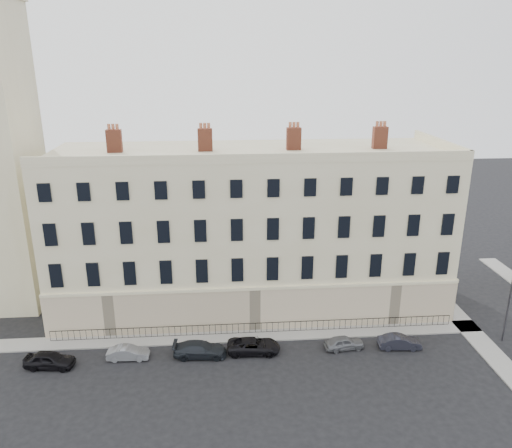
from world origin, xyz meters
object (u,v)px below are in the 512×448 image
object	(u,v)px
car_b	(128,353)
streetlamp	(510,298)
car_d	(254,346)
car_c	(200,349)
car_f	(399,342)
car_a	(50,360)
car_e	(344,343)

from	to	relation	value
car_b	streetlamp	world-z (taller)	streetlamp
car_b	car_d	xyz separation A→B (m)	(10.11, 0.15, 0.05)
car_c	streetlamp	distance (m)	25.96
car_b	car_f	world-z (taller)	car_f
car_b	car_d	bearing A→B (deg)	-87.23
car_b	car_a	bearing A→B (deg)	98.27
car_e	car_c	bearing A→B (deg)	84.17
car_a	car_b	size ratio (longest dim) A/B	1.16
car_b	streetlamp	bearing A→B (deg)	-87.78
car_d	car_f	size ratio (longest dim) A/B	1.23
car_a	car_d	distance (m)	16.04
streetlamp	car_c	bearing A→B (deg)	162.79
car_a	car_f	bearing A→B (deg)	-82.48
car_a	car_f	world-z (taller)	car_a
car_b	car_c	world-z (taller)	car_c
car_e	streetlamp	size ratio (longest dim) A/B	0.44
car_c	car_d	bearing A→B (deg)	-83.62
streetlamp	car_b	bearing A→B (deg)	162.58
car_a	streetlamp	distance (m)	37.54
car_b	car_f	distance (m)	22.24
car_e	streetlamp	distance (m)	14.27
car_f	car_e	bearing A→B (deg)	90.50
car_c	streetlamp	size ratio (longest dim) A/B	0.58
car_a	car_c	bearing A→B (deg)	-80.47
car_a	car_c	world-z (taller)	car_a
car_b	car_d	world-z (taller)	car_d
car_a	car_c	size ratio (longest dim) A/B	0.90
car_e	streetlamp	world-z (taller)	streetlamp
car_c	car_e	bearing A→B (deg)	-85.71
car_e	car_b	bearing A→B (deg)	83.74
car_b	streetlamp	xyz separation A→B (m)	(31.45, 0.17, 3.57)
car_f	streetlamp	bearing A→B (deg)	-83.59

